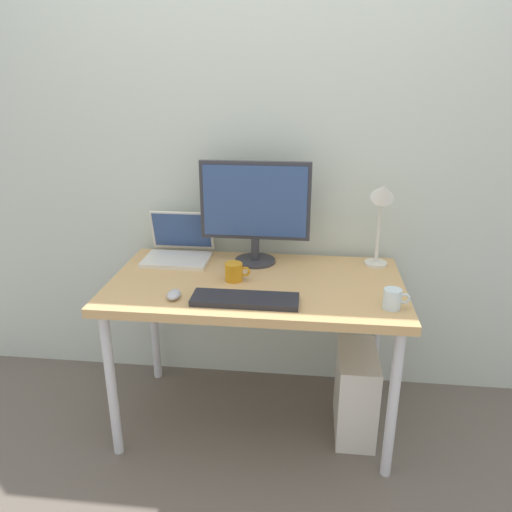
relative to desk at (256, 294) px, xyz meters
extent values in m
plane|color=#665B51|center=(0.00, 0.00, -0.69)|extent=(6.00, 6.00, 0.00)
cube|color=silver|center=(0.00, 0.43, 0.61)|extent=(4.40, 0.04, 2.60)
cube|color=tan|center=(0.00, 0.00, 0.05)|extent=(1.32, 0.73, 0.04)
cylinder|color=silver|center=(-0.60, -0.31, -0.33)|extent=(0.04, 0.04, 0.71)
cylinder|color=silver|center=(0.60, -0.31, -0.33)|extent=(0.04, 0.04, 0.71)
cylinder|color=silver|center=(-0.60, 0.31, -0.33)|extent=(0.04, 0.04, 0.71)
cylinder|color=silver|center=(0.60, 0.31, -0.33)|extent=(0.04, 0.04, 0.71)
cylinder|color=#333338|center=(-0.03, 0.24, 0.07)|extent=(0.20, 0.20, 0.01)
cylinder|color=#333338|center=(-0.03, 0.24, 0.14)|extent=(0.04, 0.04, 0.11)
cube|color=#333338|center=(-0.03, 0.24, 0.38)|extent=(0.53, 0.03, 0.38)
cube|color=#334C7F|center=(-0.03, 0.22, 0.38)|extent=(0.49, 0.01, 0.34)
cube|color=silver|center=(-0.42, 0.20, 0.08)|extent=(0.32, 0.22, 0.02)
cube|color=silver|center=(-0.42, 0.33, 0.19)|extent=(0.32, 0.06, 0.21)
cube|color=#334C7F|center=(-0.42, 0.32, 0.19)|extent=(0.30, 0.05, 0.18)
cylinder|color=silver|center=(0.56, 0.27, 0.07)|extent=(0.11, 0.11, 0.01)
cylinder|color=silver|center=(0.56, 0.27, 0.25)|extent=(0.02, 0.02, 0.33)
cone|color=silver|center=(0.56, 0.23, 0.44)|extent=(0.11, 0.14, 0.13)
cube|color=#232328|center=(-0.02, -0.23, 0.08)|extent=(0.44, 0.14, 0.02)
ellipsoid|color=#B2B2B7|center=(-0.32, -0.22, 0.08)|extent=(0.06, 0.09, 0.03)
cylinder|color=orange|center=(-0.10, -0.01, 0.11)|extent=(0.08, 0.08, 0.08)
torus|color=orange|center=(-0.05, -0.01, 0.11)|extent=(0.05, 0.01, 0.05)
cylinder|color=silver|center=(0.57, -0.22, 0.11)|extent=(0.07, 0.07, 0.08)
torus|color=silver|center=(0.62, -0.22, 0.11)|extent=(0.05, 0.01, 0.05)
cube|color=silver|center=(0.48, -0.02, -0.48)|extent=(0.18, 0.36, 0.42)
camera|label=1|loc=(0.23, -2.06, 0.96)|focal=35.04mm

